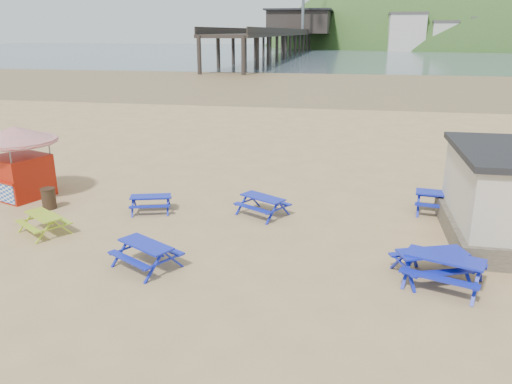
% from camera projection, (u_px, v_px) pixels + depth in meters
% --- Properties ---
extents(ground, '(400.00, 400.00, 0.00)m').
position_uv_depth(ground, '(248.00, 232.00, 17.69)').
color(ground, tan).
rests_on(ground, ground).
extents(wet_sand, '(400.00, 400.00, 0.00)m').
position_uv_depth(wet_sand, '(329.00, 83.00, 69.08)').
color(wet_sand, olive).
rests_on(wet_sand, ground).
extents(sea, '(400.00, 400.00, 0.00)m').
position_uv_depth(sea, '(346.00, 51.00, 176.55)').
color(sea, '#455763').
rests_on(sea, ground).
extents(picnic_table_blue_a, '(1.84, 1.64, 0.65)m').
position_uv_depth(picnic_table_blue_a, '(151.00, 204.00, 19.56)').
color(picnic_table_blue_a, '#1B1CB0').
rests_on(picnic_table_blue_a, ground).
extents(picnic_table_blue_b, '(2.25, 2.13, 0.74)m').
position_uv_depth(picnic_table_blue_b, '(263.00, 206.00, 19.18)').
color(picnic_table_blue_b, '#1B1CB0').
rests_on(picnic_table_blue_b, ground).
extents(picnic_table_blue_c, '(2.19, 1.86, 0.84)m').
position_uv_depth(picnic_table_blue_c, '(442.00, 203.00, 19.34)').
color(picnic_table_blue_c, '#1B1CB0').
rests_on(picnic_table_blue_c, ground).
extents(picnic_table_blue_d, '(2.32, 2.19, 0.77)m').
position_uv_depth(picnic_table_blue_d, '(146.00, 255.00, 14.92)').
color(picnic_table_blue_d, '#1B1CB0').
rests_on(picnic_table_blue_d, ground).
extents(picnic_table_blue_e, '(2.51, 2.27, 0.87)m').
position_uv_depth(picnic_table_blue_e, '(444.00, 271.00, 13.83)').
color(picnic_table_blue_e, '#1B1CB0').
rests_on(picnic_table_blue_e, ground).
extents(picnic_table_blue_f, '(2.36, 2.14, 0.81)m').
position_uv_depth(picnic_table_blue_f, '(431.00, 265.00, 14.26)').
color(picnic_table_blue_f, '#1B1CB0').
rests_on(picnic_table_blue_f, ground).
extents(picnic_table_yellow, '(2.12, 2.03, 0.70)m').
position_uv_depth(picnic_table_yellow, '(44.00, 224.00, 17.45)').
color(picnic_table_yellow, '#96AD1B').
rests_on(picnic_table_yellow, ground).
extents(ice_cream_kiosk, '(4.38, 4.38, 3.06)m').
position_uv_depth(ice_cream_kiosk, '(17.00, 153.00, 20.84)').
color(ice_cream_kiosk, '#A51B0B').
rests_on(ice_cream_kiosk, ground).
extents(litter_bin, '(0.58, 0.58, 0.85)m').
position_uv_depth(litter_bin, '(49.00, 198.00, 19.86)').
color(litter_bin, '#332817').
rests_on(litter_bin, ground).
extents(pier, '(24.00, 220.00, 39.29)m').
position_uv_depth(pier, '(298.00, 35.00, 185.80)').
color(pier, black).
rests_on(pier, ground).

